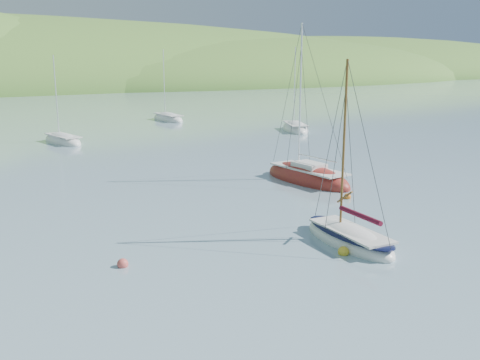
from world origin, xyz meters
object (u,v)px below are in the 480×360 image
distant_sloop_a (63,141)px  distant_sloop_d (295,129)px  daysailer_white (349,238)px  sloop_red (307,178)px  distant_sloop_b (168,119)px

distant_sloop_a → distant_sloop_d: size_ratio=0.90×
daysailer_white → distant_sloop_a: distant_sloop_a is taller
sloop_red → distant_sloop_a: (-10.54, 27.32, -0.05)m
distant_sloop_b → daysailer_white: bearing=-106.3°
sloop_red → distant_sloop_b: (7.27, 40.67, -0.04)m
daysailer_white → sloop_red: size_ratio=0.77×
daysailer_white → sloop_red: bearing=65.6°
distant_sloop_d → distant_sloop_a: bearing=-165.6°
daysailer_white → distant_sloop_a: (-4.07, 38.65, -0.04)m
daysailer_white → distant_sloop_a: size_ratio=0.94×
sloop_red → distant_sloop_a: 29.28m
sloop_red → distant_sloop_a: size_ratio=1.23×
sloop_red → distant_sloop_b: bearing=76.4°
distant_sloop_b → distant_sloop_d: distant_sloop_d is taller
daysailer_white → sloop_red: (6.47, 11.33, 0.01)m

